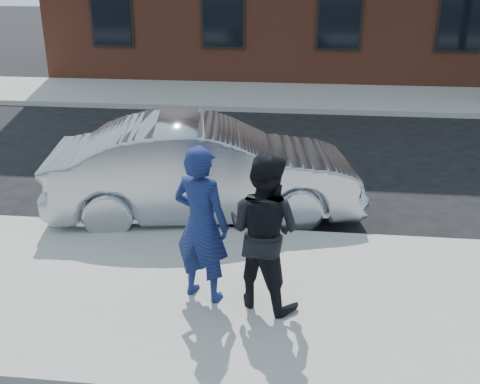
# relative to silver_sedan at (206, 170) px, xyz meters

# --- Properties ---
(ground) EXTENTS (100.00, 100.00, 0.00)m
(ground) POSITION_rel_silver_sedan_xyz_m (2.45, -2.30, -0.82)
(ground) COLOR black
(ground) RESTS_ON ground
(near_sidewalk) EXTENTS (50.00, 3.50, 0.15)m
(near_sidewalk) POSITION_rel_silver_sedan_xyz_m (2.45, -2.55, -0.74)
(near_sidewalk) COLOR gray
(near_sidewalk) RESTS_ON ground
(near_curb) EXTENTS (50.00, 0.10, 0.15)m
(near_curb) POSITION_rel_silver_sedan_xyz_m (2.45, -0.75, -0.74)
(near_curb) COLOR #999691
(near_curb) RESTS_ON ground
(far_sidewalk) EXTENTS (50.00, 3.50, 0.15)m
(far_sidewalk) POSITION_rel_silver_sedan_xyz_m (2.45, 8.95, -0.74)
(far_sidewalk) COLOR gray
(far_sidewalk) RESTS_ON ground
(far_curb) EXTENTS (50.00, 0.10, 0.15)m
(far_curb) POSITION_rel_silver_sedan_xyz_m (2.45, 7.15, -0.74)
(far_curb) COLOR #999691
(far_curb) RESTS_ON ground
(silver_sedan) EXTENTS (5.19, 2.61, 1.63)m
(silver_sedan) POSITION_rel_silver_sedan_xyz_m (0.00, 0.00, 0.00)
(silver_sedan) COLOR #999BA3
(silver_sedan) RESTS_ON ground
(man_hoodie) EXTENTS (0.82, 0.68, 1.92)m
(man_hoodie) POSITION_rel_silver_sedan_xyz_m (0.42, -2.64, 0.29)
(man_hoodie) COLOR navy
(man_hoodie) RESTS_ON near_sidewalk
(man_peacoat) EXTENTS (1.13, 1.03, 1.87)m
(man_peacoat) POSITION_rel_silver_sedan_xyz_m (1.15, -2.70, 0.27)
(man_peacoat) COLOR black
(man_peacoat) RESTS_ON near_sidewalk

